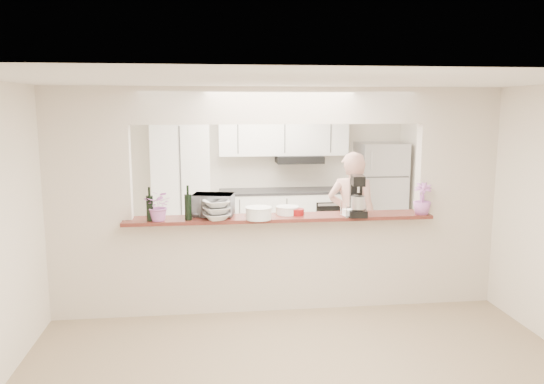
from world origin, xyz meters
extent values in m
plane|color=tan|center=(0.00, 0.00, 0.00)|extent=(6.00, 6.00, 0.00)
cube|color=beige|center=(0.00, 1.55, 0.01)|extent=(5.00, 2.90, 0.01)
cube|color=beige|center=(-2.05, 0.00, 1.25)|extent=(0.90, 0.15, 2.50)
cube|color=beige|center=(2.05, 0.00, 1.25)|extent=(0.90, 0.15, 2.50)
cube|color=beige|center=(0.00, 0.00, 2.30)|extent=(3.20, 0.15, 0.40)
cube|color=beige|center=(0.00, 0.00, 0.53)|extent=(3.20, 0.15, 1.05)
cube|color=maroon|center=(0.00, -0.05, 1.07)|extent=(3.40, 0.38, 0.04)
cube|color=white|center=(-1.20, 2.70, 1.05)|extent=(0.90, 0.60, 2.10)
cube|color=white|center=(0.45, 2.70, 0.45)|extent=(2.10, 0.60, 0.90)
cube|color=#2C2C2E|center=(0.45, 2.70, 0.92)|extent=(2.10, 0.62, 0.04)
cube|color=white|center=(0.45, 2.83, 1.88)|extent=(2.10, 0.35, 0.75)
cube|color=black|center=(0.70, 2.72, 1.44)|extent=(0.75, 0.45, 0.12)
cube|color=black|center=(1.20, 2.40, 0.50)|extent=(0.55, 0.02, 0.55)
cube|color=#B5B4BA|center=(2.05, 2.65, 0.85)|extent=(0.75, 0.70, 1.70)
imported|color=#EA7CD8|center=(-1.30, -0.15, 1.25)|extent=(0.36, 0.33, 0.33)
cylinder|color=black|center=(-1.40, -0.15, 1.23)|extent=(0.07, 0.07, 0.27)
cylinder|color=black|center=(-1.40, -0.15, 1.41)|extent=(0.03, 0.03, 0.09)
cylinder|color=black|center=(-1.00, -0.15, 1.23)|extent=(0.08, 0.08, 0.28)
cylinder|color=black|center=(-1.00, -0.15, 1.42)|extent=(0.03, 0.03, 0.10)
imported|color=#9F9FA4|center=(-0.73, 0.05, 1.21)|extent=(0.49, 0.38, 0.24)
imported|color=silver|center=(-0.70, -0.17, 1.19)|extent=(0.36, 0.36, 0.21)
cylinder|color=white|center=(-0.25, -0.19, 1.15)|extent=(0.28, 0.28, 0.12)
cylinder|color=white|center=(-0.25, -0.19, 1.22)|extent=(0.29, 0.29, 0.01)
cylinder|color=white|center=(0.10, 0.03, 1.13)|extent=(0.25, 0.25, 0.08)
cylinder|color=white|center=(0.10, 0.03, 1.18)|extent=(0.26, 0.26, 0.01)
cylinder|color=maroon|center=(0.20, -0.03, 1.13)|extent=(0.15, 0.15, 0.07)
cylinder|color=#C2B388|center=(0.05, 0.08, 1.13)|extent=(0.16, 0.16, 0.07)
cube|color=silver|center=(0.80, -0.15, 1.10)|extent=(0.28, 0.21, 0.02)
cube|color=white|center=(0.80, -0.15, 1.14)|extent=(0.13, 0.13, 0.06)
cube|color=black|center=(0.85, -0.15, 1.13)|extent=(0.23, 0.33, 0.08)
cube|color=black|center=(0.86, -0.04, 1.33)|extent=(0.14, 0.12, 0.32)
cube|color=black|center=(0.85, -0.16, 1.49)|extent=(0.16, 0.27, 0.11)
cylinder|color=#B7B7BC|center=(0.84, -0.21, 1.25)|extent=(0.15, 0.15, 0.14)
imported|color=#B969C3|center=(1.60, -0.15, 1.27)|extent=(0.26, 0.26, 0.36)
imported|color=tan|center=(1.06, 0.80, 0.86)|extent=(0.72, 0.59, 1.71)
camera|label=1|loc=(-0.79, -5.75, 2.29)|focal=35.00mm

